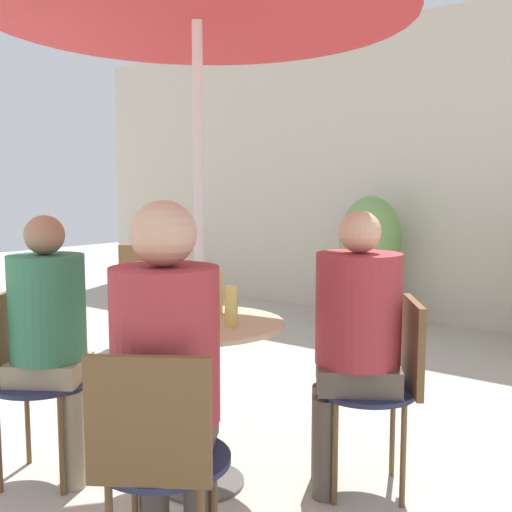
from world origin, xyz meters
name	(u,v)px	position (x,y,z in m)	size (l,w,h in m)	color
ground_plane	(151,502)	(0.00, 0.00, 0.00)	(20.00, 20.00, 0.00)	#B2A899
storefront_wall	(473,169)	(0.00, 4.05, 1.50)	(10.00, 0.06, 3.00)	beige
cafe_table_near	(200,360)	(0.06, 0.25, 0.57)	(0.73, 0.73, 0.74)	#514C47
bistro_chair_0	(21,367)	(-0.62, -0.20, 0.52)	(0.49, 0.48, 0.84)	#232847
bistro_chair_1	(157,451)	(0.50, -0.43, 0.52)	(0.48, 0.49, 0.84)	#232847
bistro_chair_2	(388,375)	(0.74, 0.69, 0.52)	(0.49, 0.48, 0.84)	#232847
bistro_chair_3	(166,312)	(-0.98, 1.05, 0.52)	(0.49, 0.48, 0.84)	#232847
bistro_chair_4	(145,282)	(-2.06, 1.85, 0.52)	(0.46, 0.47, 0.84)	#232847
seated_person_0	(51,325)	(-0.49, -0.12, 0.71)	(0.42, 0.41, 1.19)	gray
seated_person_1	(167,362)	(0.42, -0.31, 0.75)	(0.43, 0.44, 1.27)	brown
seated_person_2	(354,328)	(0.61, 0.61, 0.72)	(0.46, 0.45, 1.22)	brown
beer_glass_0	(161,307)	(-0.04, 0.12, 0.81)	(0.06, 0.06, 0.14)	#B28433
beer_glass_1	(231,306)	(0.23, 0.26, 0.82)	(0.06, 0.06, 0.17)	#DBC65B
beer_glass_2	(216,293)	(0.01, 0.41, 0.84)	(0.07, 0.07, 0.20)	#DBC65B
potted_plant_0	(370,253)	(-0.79, 3.57, 0.70)	(0.59, 0.59, 1.24)	#47423D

